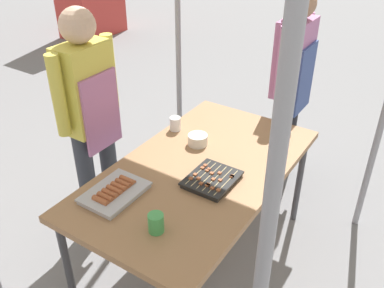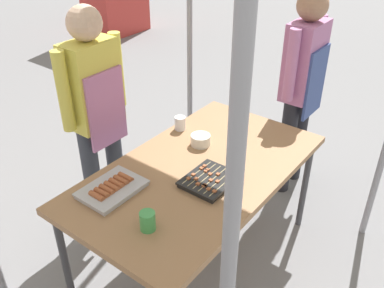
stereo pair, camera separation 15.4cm
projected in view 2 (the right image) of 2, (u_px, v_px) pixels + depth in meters
The scene contains 9 objects.
ground_plane at pixel (198, 259), 2.86m from camera, with size 18.00×18.00×0.00m, color slate.
stall_table at pixel (199, 176), 2.49m from camera, with size 1.60×0.90×0.75m.
tray_grilled_sausages at pixel (112, 189), 2.27m from camera, with size 0.34×0.25×0.05m.
tray_meat_skewers at pixel (210, 180), 2.34m from camera, with size 0.30×0.25×0.04m.
condiment_bowl at pixel (201, 140), 2.67m from camera, with size 0.13×0.13×0.07m, color silver.
drink_cup_near_edge at pixel (180, 123), 2.84m from camera, with size 0.07×0.07×0.09m, color white.
drink_cup_by_wok at pixel (148, 221), 2.00m from camera, with size 0.08×0.08×0.10m, color #3F994C.
vendor_woman at pixel (96, 106), 2.75m from camera, with size 0.52×0.23×1.59m.
customer_nearby at pixel (302, 80), 3.11m from camera, with size 0.52×0.23×1.59m.
Camera 2 is at (-1.63, -1.20, 2.16)m, focal length 39.27 mm.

